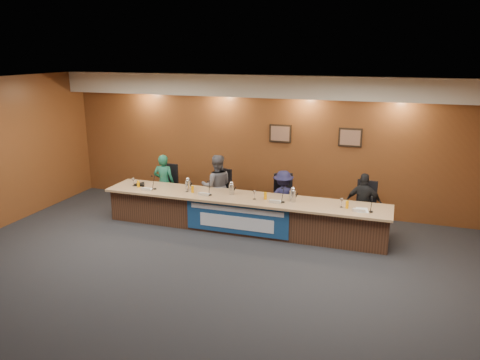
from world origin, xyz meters
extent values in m
plane|color=black|center=(0.00, 0.00, 0.00)|extent=(10.00, 10.00, 0.00)
cube|color=silver|center=(0.00, 0.00, 3.20)|extent=(10.00, 8.00, 0.04)
cube|color=brown|center=(0.00, 4.00, 1.60)|extent=(10.00, 0.04, 3.20)
cube|color=beige|center=(0.00, 3.75, 2.95)|extent=(10.00, 0.50, 0.50)
cube|color=#452919|center=(0.00, 2.40, 0.35)|extent=(6.00, 0.80, 0.70)
cube|color=#A78158|center=(0.00, 2.35, 0.72)|extent=(6.10, 0.95, 0.05)
cube|color=navy|center=(0.00, 1.99, 0.38)|extent=(2.20, 0.02, 0.65)
cube|color=silver|center=(0.00, 1.97, 0.58)|extent=(2.00, 0.01, 0.10)
cube|color=silver|center=(0.00, 1.97, 0.30)|extent=(1.60, 0.01, 0.28)
cube|color=black|center=(0.40, 3.97, 1.85)|extent=(0.52, 0.04, 0.42)
cube|color=black|center=(2.00, 3.97, 1.85)|extent=(0.52, 0.04, 0.42)
imported|color=#18573D|center=(-2.17, 2.99, 0.68)|extent=(0.54, 0.40, 1.37)
imported|color=#545258|center=(-0.82, 2.99, 0.73)|extent=(0.87, 0.78, 1.46)
imported|color=#181737|center=(0.73, 2.99, 0.61)|extent=(0.90, 0.72, 1.22)
imported|color=black|center=(2.45, 2.99, 0.65)|extent=(0.77, 0.34, 1.30)
cube|color=black|center=(-2.17, 3.09, 0.48)|extent=(0.48, 0.48, 0.08)
cube|color=black|center=(-0.82, 3.09, 0.48)|extent=(0.59, 0.59, 0.08)
cube|color=black|center=(0.73, 3.09, 0.48)|extent=(0.62, 0.62, 0.08)
cube|color=black|center=(2.45, 3.09, 0.48)|extent=(0.55, 0.55, 0.08)
cube|color=white|center=(-2.13, 2.07, 0.80)|extent=(0.24, 0.08, 0.10)
cylinder|color=black|center=(-2.01, 2.24, 0.76)|extent=(0.07, 0.07, 0.02)
cylinder|color=#F19B00|center=(-2.43, 2.27, 0.82)|extent=(0.06, 0.06, 0.15)
cylinder|color=silver|center=(-2.58, 2.32, 0.84)|extent=(0.08, 0.08, 0.18)
cube|color=white|center=(-0.79, 2.14, 0.80)|extent=(0.24, 0.08, 0.10)
cylinder|color=black|center=(-0.67, 2.23, 0.76)|extent=(0.07, 0.07, 0.02)
cylinder|color=#F19B00|center=(-1.11, 2.28, 0.82)|extent=(0.06, 0.06, 0.15)
cylinder|color=silver|center=(-1.25, 2.30, 0.84)|extent=(0.08, 0.08, 0.18)
cube|color=white|center=(0.76, 2.13, 0.80)|extent=(0.24, 0.08, 0.10)
cylinder|color=black|center=(0.91, 2.25, 0.76)|extent=(0.07, 0.07, 0.02)
cylinder|color=#F19B00|center=(0.51, 2.33, 0.82)|extent=(0.06, 0.06, 0.15)
cylinder|color=silver|center=(0.30, 2.26, 0.84)|extent=(0.08, 0.08, 0.18)
cube|color=white|center=(2.42, 2.12, 0.80)|extent=(0.24, 0.08, 0.10)
cylinder|color=black|center=(2.64, 2.22, 0.76)|extent=(0.07, 0.07, 0.02)
cylinder|color=#F19B00|center=(2.18, 2.29, 0.82)|extent=(0.06, 0.06, 0.15)
cylinder|color=silver|center=(2.07, 2.32, 0.84)|extent=(0.08, 0.08, 0.18)
cylinder|color=silver|center=(-1.28, 2.43, 0.86)|extent=(0.12, 0.12, 0.22)
cylinder|color=silver|center=(-0.26, 2.43, 0.86)|extent=(0.12, 0.12, 0.23)
cylinder|color=silver|center=(1.08, 2.37, 0.87)|extent=(0.13, 0.13, 0.24)
cylinder|color=black|center=(-2.45, 2.40, 0.78)|extent=(0.32, 0.32, 0.05)
cube|color=white|center=(2.47, 2.27, 0.75)|extent=(0.26, 0.33, 0.01)
camera|label=1|loc=(2.97, -6.55, 3.73)|focal=35.00mm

